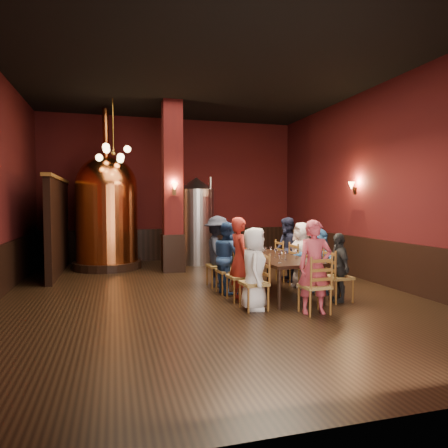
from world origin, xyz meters
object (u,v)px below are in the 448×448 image
object	(u,v)px
person_1	(240,259)
dining_table	(273,259)
copper_kettle	(107,211)
steel_vessel	(196,221)
rose_vase	(247,240)
person_0	(254,269)
person_2	(228,257)

from	to	relation	value
person_1	dining_table	bearing A→B (deg)	-68.06
copper_kettle	steel_vessel	world-z (taller)	copper_kettle
person_1	rose_vase	world-z (taller)	person_1
dining_table	steel_vessel	size ratio (longest dim) A/B	0.95
person_0	steel_vessel	bearing A→B (deg)	17.37
person_0	copper_kettle	size ratio (longest dim) A/B	0.32
person_1	copper_kettle	world-z (taller)	copper_kettle
person_0	rose_vase	distance (m)	2.13
person_2	steel_vessel	xyz separation A→B (m)	(0.17, 4.03, 0.57)
dining_table	steel_vessel	world-z (taller)	steel_vessel
copper_kettle	person_2	bearing A→B (deg)	-58.01
dining_table	person_0	bearing A→B (deg)	-130.36
dining_table	person_2	world-z (taller)	person_2
dining_table	person_1	size ratio (longest dim) A/B	1.57
dining_table	rose_vase	world-z (taller)	rose_vase
copper_kettle	steel_vessel	xyz separation A→B (m)	(2.57, 0.19, -0.32)
dining_table	rose_vase	size ratio (longest dim) A/B	6.61
person_0	rose_vase	bearing A→B (deg)	3.04
person_0	person_2	size ratio (longest dim) A/B	0.97
dining_table	rose_vase	bearing A→B (deg)	99.33
person_1	copper_kettle	bearing A→B (deg)	25.51
person_1	person_2	world-z (taller)	person_1
person_1	steel_vessel	distance (m)	4.72
person_0	person_1	size ratio (longest dim) A/B	0.90
person_2	rose_vase	bearing A→B (deg)	-49.93
person_0	copper_kettle	xyz separation A→B (m)	(-2.49, 5.17, 0.91)
dining_table	rose_vase	distance (m)	1.06
dining_table	copper_kettle	xyz separation A→B (m)	(-3.27, 4.12, 0.92)
dining_table	copper_kettle	distance (m)	5.34
person_0	steel_vessel	world-z (taller)	steel_vessel
copper_kettle	steel_vessel	size ratio (longest dim) A/B	1.71
rose_vase	steel_vessel	bearing A→B (deg)	98.08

